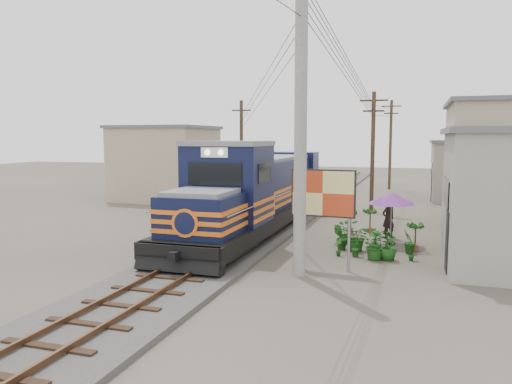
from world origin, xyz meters
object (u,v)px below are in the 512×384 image
(locomotive, at_px, (258,194))
(billboard, at_px, (323,196))
(vendor, at_px, (388,219))
(market_umbrella, at_px, (392,198))

(locomotive, bearing_deg, billboard, -54.25)
(locomotive, xyz_separation_m, vendor, (5.86, 0.34, -0.91))
(locomotive, height_order, vendor, locomotive)
(locomotive, height_order, billboard, locomotive)
(billboard, distance_m, market_umbrella, 5.15)
(billboard, relative_size, market_umbrella, 1.33)
(billboard, relative_size, vendor, 1.92)
(market_umbrella, height_order, vendor, market_umbrella)
(billboard, distance_m, vendor, 6.44)
(market_umbrella, bearing_deg, locomotive, 171.48)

